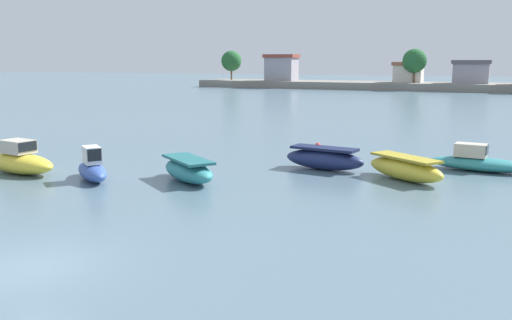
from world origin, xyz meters
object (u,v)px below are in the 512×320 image
moored_boat_1 (92,169)px  moored_boat_3 (324,159)px  moored_boat_2 (188,170)px  mooring_buoy_1 (418,164)px  moored_boat_4 (405,169)px  moored_boat_0 (19,161)px  moored_boat_5 (479,162)px  mooring_buoy_0 (318,146)px

moored_boat_1 → moored_boat_3: 11.78m
moored_boat_2 → mooring_buoy_1: 12.75m
moored_boat_1 → moored_boat_3: moored_boat_1 is taller
moored_boat_4 → mooring_buoy_1: moored_boat_4 is taller
moored_boat_0 → moored_boat_4: 19.36m
moored_boat_4 → moored_boat_5: 4.98m
moored_boat_5 → mooring_buoy_0: moored_boat_5 is taller
moored_boat_2 → moored_boat_3: bearing=82.5°
moored_boat_1 → mooring_buoy_1: moored_boat_1 is taller
moored_boat_1 → moored_boat_2: bearing=59.6°
mooring_buoy_0 → moored_boat_4: bearing=-48.1°
mooring_buoy_0 → mooring_buoy_1: (6.75, -3.35, -0.09)m
moored_boat_3 → moored_boat_4: 4.43m
moored_boat_0 → moored_boat_1: moored_boat_0 is taller
moored_boat_2 → mooring_buoy_1: bearing=77.6°
moored_boat_1 → moored_boat_4: bearing=62.6°
moored_boat_2 → mooring_buoy_1: (9.59, 8.39, -0.42)m
moored_boat_2 → moored_boat_4: size_ratio=0.97×
moored_boat_1 → moored_boat_4: moored_boat_1 is taller
moored_boat_3 → mooring_buoy_0: 6.81m
mooring_buoy_0 → moored_boat_3: bearing=-70.3°
moored_boat_2 → moored_boat_5: 15.08m
moored_boat_3 → moored_boat_2: bearing=-125.6°
moored_boat_1 → moored_boat_2: moored_boat_1 is taller
moored_boat_3 → mooring_buoy_0: bearing=118.1°
moored_boat_1 → moored_boat_5: size_ratio=0.65×
moored_boat_0 → moored_boat_3: bearing=36.1°
moored_boat_0 → moored_boat_2: bearing=20.4°
moored_boat_2 → moored_boat_4: 10.43m
moored_boat_3 → mooring_buoy_1: bearing=42.8°
moored_boat_2 → mooring_buoy_0: (2.85, 11.74, -0.33)m
moored_boat_4 → moored_boat_5: (3.20, 3.81, -0.10)m
moored_boat_1 → mooring_buoy_0: size_ratio=8.20×
moored_boat_2 → moored_boat_5: bearing=69.3°
moored_boat_1 → moored_boat_3: bearing=75.4°
moored_boat_3 → moored_boat_1: bearing=-135.4°
moored_boat_0 → mooring_buoy_1: bearing=38.0°
moored_boat_0 → moored_boat_4: bearing=27.7°
moored_boat_2 → moored_boat_5: (12.67, 8.19, -0.08)m
moored_boat_0 → moored_boat_1: size_ratio=1.46×
moored_boat_0 → mooring_buoy_0: size_ratio=11.96×
moored_boat_5 → mooring_buoy_0: 10.45m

